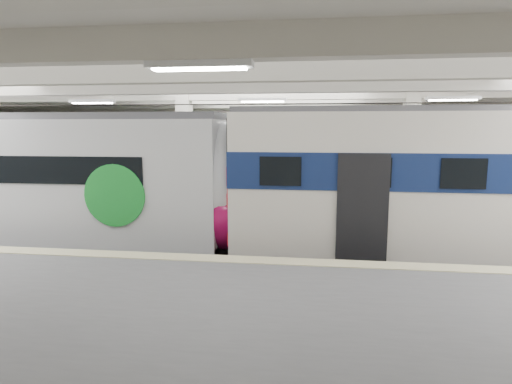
# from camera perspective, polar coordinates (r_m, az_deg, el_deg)

# --- Properties ---
(station_hall) EXTENTS (36.00, 24.00, 5.75)m
(station_hall) POSITION_cam_1_polar(r_m,az_deg,el_deg) (10.78, -1.45, 4.39)
(station_hall) COLOR black
(station_hall) RESTS_ON ground
(modern_emu) EXTENTS (13.82, 2.85, 4.46)m
(modern_emu) POSITION_cam_1_polar(r_m,az_deg,el_deg) (14.64, -23.98, 0.62)
(modern_emu) COLOR silver
(modern_emu) RESTS_ON ground
(older_rer) EXTENTS (13.98, 3.09, 4.59)m
(older_rer) POSITION_cam_1_polar(r_m,az_deg,el_deg) (13.31, 28.12, 0.55)
(older_rer) COLOR white
(older_rer) RESTS_ON ground
(far_train) EXTENTS (13.34, 3.17, 4.26)m
(far_train) POSITION_cam_1_polar(r_m,az_deg,el_deg) (20.40, -20.86, 2.86)
(far_train) COLOR silver
(far_train) RESTS_ON ground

